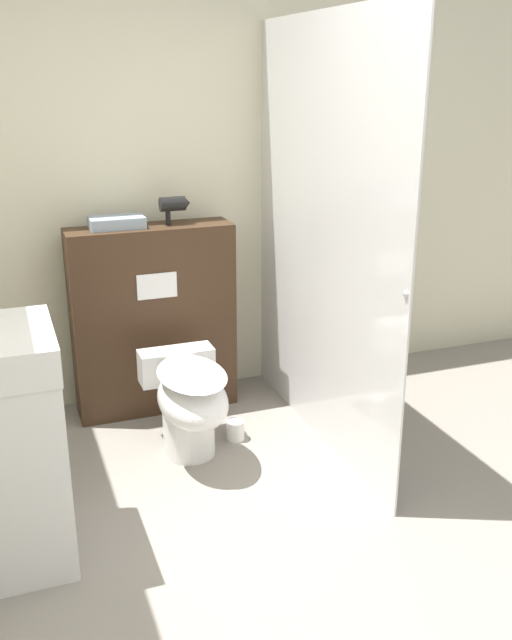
% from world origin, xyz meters
% --- Properties ---
extents(ground_plane, '(12.00, 12.00, 0.00)m').
position_xyz_m(ground_plane, '(0.00, 0.00, 0.00)').
color(ground_plane, gray).
extents(wall_back, '(8.00, 0.06, 2.50)m').
position_xyz_m(wall_back, '(0.00, 2.15, 1.25)').
color(wall_back, beige).
rests_on(wall_back, ground_plane).
extents(partition_panel, '(0.91, 0.27, 1.08)m').
position_xyz_m(partition_panel, '(-0.14, 1.92, 0.54)').
color(partition_panel, '#3D2819').
rests_on(partition_panel, ground_plane).
extents(shower_glass, '(0.04, 1.68, 2.15)m').
position_xyz_m(shower_glass, '(0.60, 1.28, 1.08)').
color(shower_glass, silver).
rests_on(shower_glass, ground_plane).
extents(toilet, '(0.39, 0.65, 0.50)m').
position_xyz_m(toilet, '(-0.11, 1.28, 0.31)').
color(toilet, white).
rests_on(toilet, ground_plane).
extents(hair_drier, '(0.17, 0.08, 0.15)m').
position_xyz_m(hair_drier, '(0.01, 1.92, 1.19)').
color(hair_drier, black).
rests_on(hair_drier, partition_panel).
extents(folded_towel, '(0.29, 0.18, 0.06)m').
position_xyz_m(folded_towel, '(-0.31, 1.93, 1.11)').
color(folded_towel, '#8C9EAD').
rests_on(folded_towel, partition_panel).
extents(spare_toilet_roll, '(0.09, 0.09, 0.11)m').
position_xyz_m(spare_toilet_roll, '(0.17, 1.37, 0.05)').
color(spare_toilet_roll, white).
rests_on(spare_toilet_roll, ground_plane).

